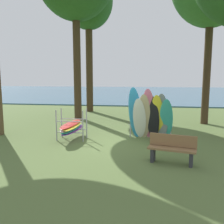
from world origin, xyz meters
TOP-DOWN VIEW (x-y plane):
  - ground_plane at (0.00, 0.00)m, footprint 80.00×80.00m
  - lake_water at (0.00, 29.56)m, footprint 80.00×36.00m
  - tree_mid_behind at (-3.44, 8.40)m, footprint 3.40×3.40m
  - leaning_board_pile at (0.92, 0.70)m, footprint 1.87×1.04m
  - board_storage_rack at (-2.27, 0.43)m, footprint 1.15×2.13m
  - park_bench at (1.57, -1.82)m, footprint 1.46×0.72m

SIDE VIEW (x-z plane):
  - ground_plane at x=0.00m, z-range 0.00..0.00m
  - lake_water at x=0.00m, z-range 0.00..0.10m
  - park_bench at x=1.57m, z-range 0.03..0.88m
  - board_storage_rack at x=-2.27m, z-range -0.10..1.15m
  - leaning_board_pile at x=0.92m, z-range -0.13..2.06m
  - tree_mid_behind at x=-3.44m, z-range 2.76..12.49m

